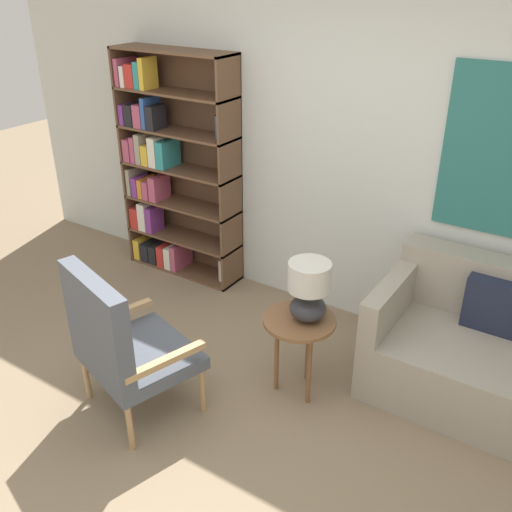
# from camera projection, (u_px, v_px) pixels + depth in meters

# --- Properties ---
(ground_plane) EXTENTS (14.00, 14.00, 0.00)m
(ground_plane) POSITION_uv_depth(u_px,v_px,m) (167.00, 471.00, 3.10)
(ground_plane) COLOR #847056
(wall_back) EXTENTS (6.40, 0.08, 2.70)m
(wall_back) POSITION_uv_depth(u_px,v_px,m) (351.00, 141.00, 3.97)
(wall_back) COLOR silver
(wall_back) RESTS_ON ground_plane
(bookshelf) EXTENTS (1.06, 0.30, 1.88)m
(bookshelf) POSITION_uv_depth(u_px,v_px,m) (167.00, 173.00, 4.81)
(bookshelf) COLOR brown
(bookshelf) RESTS_ON ground_plane
(armchair) EXTENTS (0.78, 0.73, 0.98)m
(armchair) POSITION_uv_depth(u_px,v_px,m) (119.00, 340.00, 3.25)
(armchair) COLOR tan
(armchair) RESTS_ON ground_plane
(side_table) EXTENTS (0.45, 0.45, 0.54)m
(side_table) POSITION_uv_depth(u_px,v_px,m) (299.00, 329.00, 3.48)
(side_table) COLOR brown
(side_table) RESTS_ON ground_plane
(table_lamp) EXTENTS (0.25, 0.25, 0.38)m
(table_lamp) POSITION_uv_depth(u_px,v_px,m) (309.00, 289.00, 3.35)
(table_lamp) COLOR #2D2D33
(table_lamp) RESTS_ON side_table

